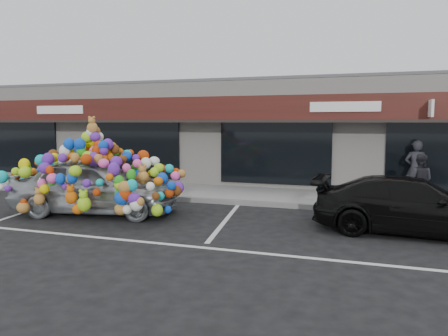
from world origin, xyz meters
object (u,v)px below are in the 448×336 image
(pedestrian_a, at_px, (416,169))
(pedestrian_b, at_px, (419,180))
(toy_car, at_px, (95,180))
(black_sedan, at_px, (413,206))

(pedestrian_a, distance_m, pedestrian_b, 1.70)
(toy_car, bearing_deg, pedestrian_a, -70.73)
(black_sedan, xyz_separation_m, pedestrian_b, (0.39, 2.84, 0.26))
(toy_car, bearing_deg, black_sedan, -97.08)
(pedestrian_b, bearing_deg, toy_car, 33.16)
(toy_car, height_order, pedestrian_b, toy_car)
(black_sedan, xyz_separation_m, pedestrian_a, (0.44, 4.53, 0.42))
(black_sedan, bearing_deg, pedestrian_b, -5.88)
(pedestrian_b, bearing_deg, pedestrian_a, -79.03)
(toy_car, distance_m, pedestrian_a, 10.14)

